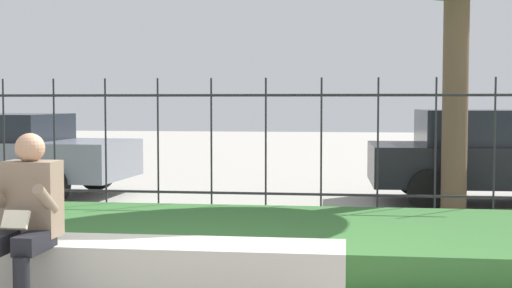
# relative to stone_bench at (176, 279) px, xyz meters

# --- Properties ---
(stone_bench) EXTENTS (2.46, 0.55, 0.48)m
(stone_bench) POSITION_rel_stone_bench_xyz_m (0.00, 0.00, 0.00)
(stone_bench) COLOR #B7B2A3
(stone_bench) RESTS_ON ground_plane
(person_seated_reader) EXTENTS (0.42, 0.73, 1.28)m
(person_seated_reader) POSITION_rel_stone_bench_xyz_m (-1.00, -0.31, 0.49)
(person_seated_reader) COLOR black
(person_seated_reader) RESTS_ON ground_plane
(grass_berm) EXTENTS (8.86, 2.65, 0.27)m
(grass_berm) POSITION_rel_stone_bench_xyz_m (-0.11, 2.03, -0.08)
(grass_berm) COLOR #33662D
(grass_berm) RESTS_ON ground_plane
(iron_fence) EXTENTS (6.86, 0.03, 1.80)m
(iron_fence) POSITION_rel_stone_bench_xyz_m (-0.11, 3.74, 0.73)
(iron_fence) COLOR #232326
(iron_fence) RESTS_ON ground_plane
(car_parked_right) EXTENTS (3.95, 1.99, 1.38)m
(car_parked_right) POSITION_rel_stone_bench_xyz_m (3.49, 5.78, 0.51)
(car_parked_right) COLOR black
(car_parked_right) RESTS_ON ground_plane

